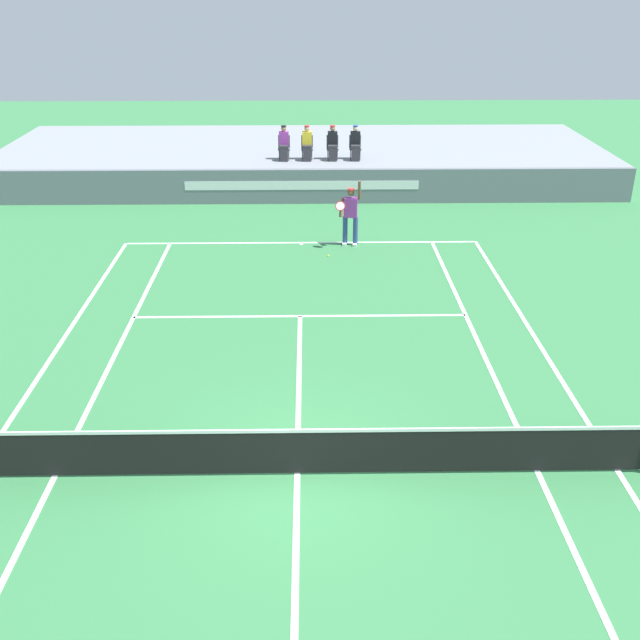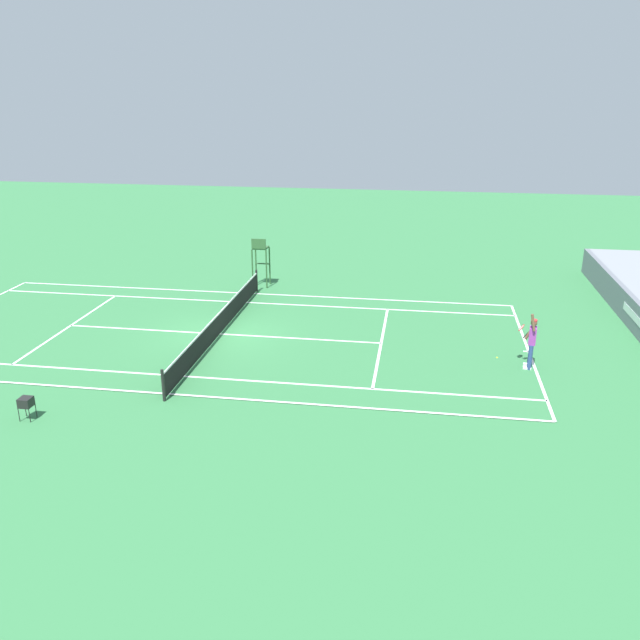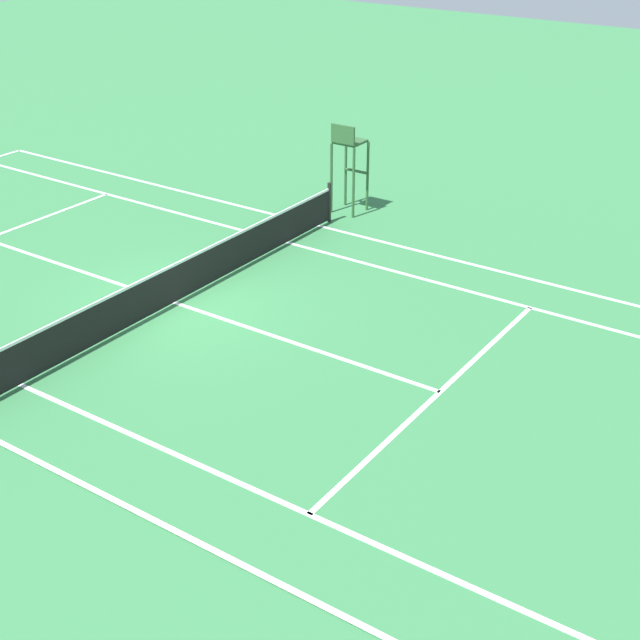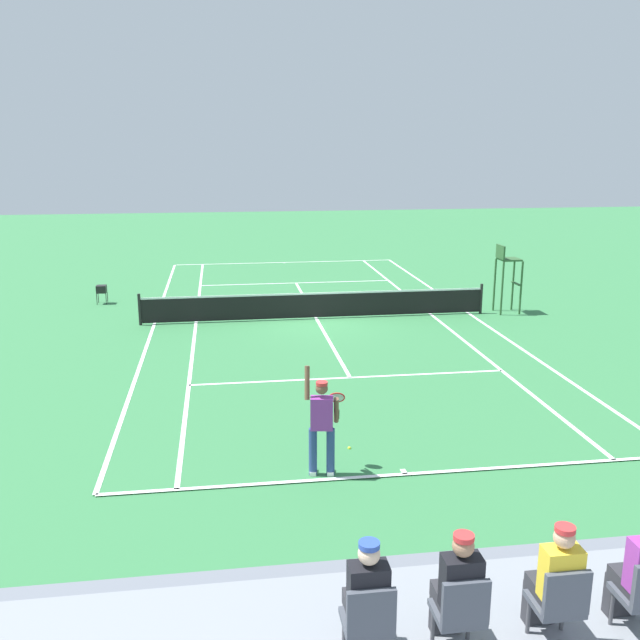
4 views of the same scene
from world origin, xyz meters
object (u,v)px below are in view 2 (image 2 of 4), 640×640
tennis_ball (497,358)px  ball_hopper (26,402)px  umpire_chair (260,255)px  tennis_player (531,342)px

tennis_ball → ball_hopper: bearing=-64.1°
umpire_chair → ball_hopper: (14.55, -3.54, -0.98)m
tennis_ball → umpire_chair: umpire_chair is taller
umpire_chair → ball_hopper: bearing=-13.7°
tennis_player → ball_hopper: 16.44m
ball_hopper → tennis_player: bearing=112.2°
umpire_chair → ball_hopper: 15.01m
tennis_player → umpire_chair: size_ratio=0.85×
tennis_player → tennis_ball: size_ratio=30.63×
tennis_ball → ball_hopper: ball_hopper is taller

